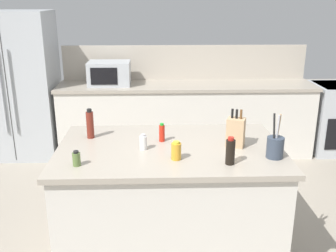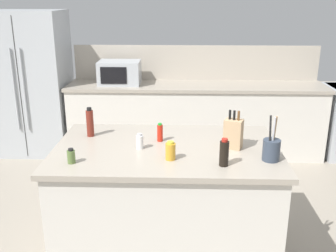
% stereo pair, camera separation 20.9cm
% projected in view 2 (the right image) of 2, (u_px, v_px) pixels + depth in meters
% --- Properties ---
extents(ground_plane, '(14.00, 14.00, 0.00)m').
position_uv_depth(ground_plane, '(167.00, 252.00, 3.26)').
color(ground_plane, gray).
extents(back_counter_run, '(3.31, 0.66, 0.94)m').
position_uv_depth(back_counter_run, '(195.00, 119.00, 5.19)').
color(back_counter_run, beige).
rests_on(back_counter_run, ground_plane).
extents(wall_backsplash, '(3.27, 0.03, 0.46)m').
position_uv_depth(wall_backsplash, '(196.00, 63.00, 5.27)').
color(wall_backsplash, '#B2A899').
rests_on(wall_backsplash, back_counter_run).
extents(kitchen_island, '(1.69, 1.06, 0.94)m').
position_uv_depth(kitchen_island, '(167.00, 202.00, 3.11)').
color(kitchen_island, beige).
rests_on(kitchen_island, ground_plane).
extents(refrigerator, '(0.96, 0.75, 1.86)m').
position_uv_depth(refrigerator, '(31.00, 83.00, 5.16)').
color(refrigerator, '#ADB2B7').
rests_on(refrigerator, ground_plane).
extents(microwave, '(0.53, 0.39, 0.30)m').
position_uv_depth(microwave, '(120.00, 73.00, 5.03)').
color(microwave, '#ADB2B7').
rests_on(microwave, back_counter_run).
extents(knife_block, '(0.16, 0.14, 0.29)m').
position_uv_depth(knife_block, '(233.00, 133.00, 2.92)').
color(knife_block, tan).
rests_on(knife_block, kitchen_island).
extents(utensil_crock, '(0.12, 0.12, 0.32)m').
position_uv_depth(utensil_crock, '(271.00, 149.00, 2.70)').
color(utensil_crock, '#333D4C').
rests_on(utensil_crock, kitchen_island).
extents(vinegar_bottle, '(0.06, 0.06, 0.24)m').
position_uv_depth(vinegar_bottle, '(90.00, 123.00, 3.16)').
color(vinegar_bottle, maroon).
rests_on(vinegar_bottle, kitchen_island).
extents(soy_sauce_bottle, '(0.06, 0.06, 0.19)m').
position_uv_depth(soy_sauce_bottle, '(224.00, 153.00, 2.61)').
color(soy_sauce_bottle, black).
rests_on(soy_sauce_bottle, kitchen_island).
extents(honey_jar, '(0.07, 0.07, 0.13)m').
position_uv_depth(honey_jar, '(170.00, 151.00, 2.72)').
color(honey_jar, gold).
rests_on(honey_jar, kitchen_island).
extents(hot_sauce_bottle, '(0.04, 0.04, 0.15)m').
position_uv_depth(hot_sauce_bottle, '(160.00, 133.00, 3.06)').
color(hot_sauce_bottle, red).
rests_on(hot_sauce_bottle, kitchen_island).
extents(spice_jar_oregano, '(0.05, 0.05, 0.11)m').
position_uv_depth(spice_jar_oregano, '(71.00, 156.00, 2.67)').
color(spice_jar_oregano, '#567038').
rests_on(spice_jar_oregano, kitchen_island).
extents(salt_shaker, '(0.06, 0.06, 0.12)m').
position_uv_depth(salt_shaker, '(140.00, 142.00, 2.92)').
color(salt_shaker, silver).
rests_on(salt_shaker, kitchen_island).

